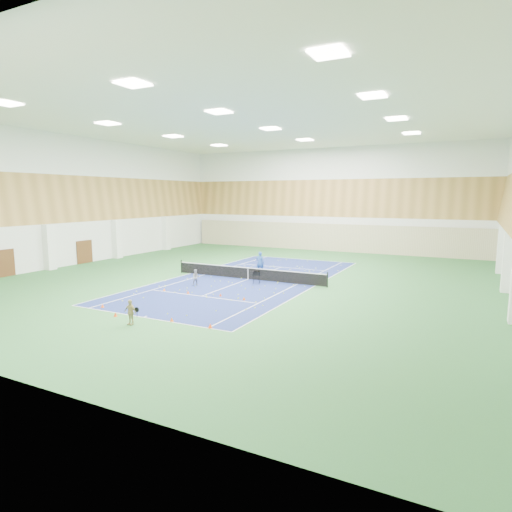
# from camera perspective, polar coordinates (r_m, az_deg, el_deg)

# --- Properties ---
(ground) EXTENTS (40.00, 40.00, 0.00)m
(ground) POSITION_cam_1_polar(r_m,az_deg,el_deg) (33.38, -1.07, -3.13)
(ground) COLOR #2A6330
(ground) RESTS_ON ground
(room_shell) EXTENTS (36.00, 40.00, 12.00)m
(room_shell) POSITION_cam_1_polar(r_m,az_deg,el_deg) (32.75, -1.09, 7.23)
(room_shell) COLOR white
(room_shell) RESTS_ON ground
(wood_cladding) EXTENTS (36.00, 40.00, 8.00)m
(wood_cladding) POSITION_cam_1_polar(r_m,az_deg,el_deg) (32.79, -1.10, 10.72)
(wood_cladding) COLOR #B18342
(wood_cladding) RESTS_ON room_shell
(ceiling_light_grid) EXTENTS (21.40, 25.40, 0.06)m
(ceiling_light_grid) POSITION_cam_1_polar(r_m,az_deg,el_deg) (33.20, -1.12, 17.50)
(ceiling_light_grid) COLOR white
(ceiling_light_grid) RESTS_ON room_shell
(court_surface) EXTENTS (10.97, 23.77, 0.01)m
(court_surface) POSITION_cam_1_polar(r_m,az_deg,el_deg) (33.38, -1.07, -3.12)
(court_surface) COLOR navy
(court_surface) RESTS_ON ground
(tennis_balls_scatter) EXTENTS (10.57, 22.77, 0.07)m
(tennis_balls_scatter) POSITION_cam_1_polar(r_m,az_deg,el_deg) (33.37, -1.07, -3.05)
(tennis_balls_scatter) COLOR #D3F429
(tennis_balls_scatter) RESTS_ON ground
(tennis_net) EXTENTS (12.80, 0.10, 1.10)m
(tennis_net) POSITION_cam_1_polar(r_m,az_deg,el_deg) (33.28, -1.07, -2.20)
(tennis_net) COLOR black
(tennis_net) RESTS_ON ground
(back_curtain) EXTENTS (35.40, 0.16, 3.20)m
(back_curtain) POSITION_cam_1_polar(r_m,az_deg,el_deg) (51.25, 9.41, 2.47)
(back_curtain) COLOR #C6B793
(back_curtain) RESTS_ON ground
(door_left_a) EXTENTS (0.08, 1.80, 2.20)m
(door_left_a) POSITION_cam_1_polar(r_m,az_deg,el_deg) (39.73, -30.59, -0.85)
(door_left_a) COLOR #593319
(door_left_a) RESTS_ON ground
(door_left_b) EXTENTS (0.08, 1.80, 2.20)m
(door_left_b) POSITION_cam_1_polar(r_m,az_deg,el_deg) (44.46, -21.89, 0.52)
(door_left_b) COLOR #593319
(door_left_b) RESTS_ON ground
(coach) EXTENTS (0.76, 0.60, 1.85)m
(coach) POSITION_cam_1_polar(r_m,az_deg,el_deg) (35.77, 0.54, -0.87)
(coach) COLOR #214B9A
(coach) RESTS_ON ground
(child_court) EXTENTS (0.72, 0.72, 1.17)m
(child_court) POSITION_cam_1_polar(r_m,az_deg,el_deg) (31.33, -8.00, -2.85)
(child_court) COLOR gray
(child_court) RESTS_ON ground
(child_apron) EXTENTS (0.78, 0.35, 1.30)m
(child_apron) POSITION_cam_1_polar(r_m,az_deg,el_deg) (22.58, -16.41, -7.19)
(child_apron) COLOR tan
(child_apron) RESTS_ON ground
(ball_cart) EXTENTS (0.70, 0.70, 0.94)m
(ball_cart) POSITION_cam_1_polar(r_m,az_deg,el_deg) (31.68, 0.07, -2.87)
(ball_cart) COLOR black
(ball_cart) RESTS_ON ground
(cone_svc_a) EXTENTS (0.19, 0.19, 0.20)m
(cone_svc_a) POSITION_cam_1_polar(r_m,az_deg,el_deg) (29.97, -12.14, -4.39)
(cone_svc_a) COLOR #FA610D
(cone_svc_a) RESTS_ON ground
(cone_svc_b) EXTENTS (0.20, 0.20, 0.21)m
(cone_svc_b) POSITION_cam_1_polar(r_m,az_deg,el_deg) (28.82, -9.05, -4.80)
(cone_svc_b) COLOR #E0450B
(cone_svc_b) RESTS_ON ground
(cone_svc_c) EXTENTS (0.18, 0.18, 0.20)m
(cone_svc_c) POSITION_cam_1_polar(r_m,az_deg,el_deg) (27.89, -4.76, -5.17)
(cone_svc_c) COLOR #DA3E0B
(cone_svc_c) RESTS_ON ground
(cone_svc_d) EXTENTS (0.20, 0.20, 0.22)m
(cone_svc_d) POSITION_cam_1_polar(r_m,az_deg,el_deg) (26.79, -1.60, -5.67)
(cone_svc_d) COLOR #D5500B
(cone_svc_d) RESTS_ON ground
(cone_base_a) EXTENTS (0.21, 0.21, 0.23)m
(cone_base_a) POSITION_cam_1_polar(r_m,az_deg,el_deg) (26.59, -19.79, -6.25)
(cone_base_a) COLOR #F84E0D
(cone_base_a) RESTS_ON ground
(cone_base_b) EXTENTS (0.21, 0.21, 0.23)m
(cone_base_b) POSITION_cam_1_polar(r_m,az_deg,el_deg) (24.44, -18.23, -7.41)
(cone_base_b) COLOR #FF410D
(cone_base_b) RESTS_ON ground
(cone_base_c) EXTENTS (0.21, 0.21, 0.23)m
(cone_base_c) POSITION_cam_1_polar(r_m,az_deg,el_deg) (22.75, -11.17, -8.30)
(cone_base_c) COLOR #F25C0C
(cone_base_c) RESTS_ON ground
(cone_base_d) EXTENTS (0.22, 0.22, 0.24)m
(cone_base_d) POSITION_cam_1_polar(r_m,az_deg,el_deg) (21.39, -6.12, -9.23)
(cone_base_d) COLOR #FF420D
(cone_base_d) RESTS_ON ground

